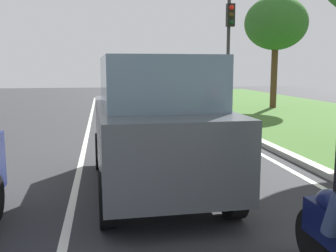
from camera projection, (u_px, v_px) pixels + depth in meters
name	position (u px, v px, depth m)	size (l,w,h in m)	color
ground_plane	(110.00, 138.00, 11.90)	(60.00, 60.00, 0.00)	#2D2D30
lane_line_center	(86.00, 138.00, 11.79)	(0.12, 32.00, 0.01)	silver
lane_line_right_edge	(225.00, 134.00, 12.49)	(0.12, 32.00, 0.01)	silver
curb_right	(240.00, 132.00, 12.56)	(0.24, 48.00, 0.12)	#9E9B93
car_suv_ahead	(154.00, 123.00, 6.72)	(2.08, 4.55, 2.28)	#474C51
traffic_light_near_right	(229.00, 37.00, 16.15)	(0.32, 0.50, 4.99)	#2D2D2D
tree_roadside_far	(276.00, 24.00, 19.57)	(3.10, 3.10, 5.58)	#4C331E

